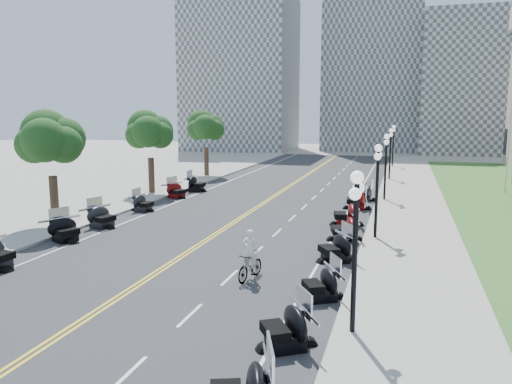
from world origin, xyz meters
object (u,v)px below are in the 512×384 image
(bicycle, at_px, (250,266))
(flagpole, at_px, (510,133))
(motorcycle_n_3, at_px, (286,325))
(cyclist_rider, at_px, (250,231))

(bicycle, bearing_deg, flagpole, 74.04)
(motorcycle_n_3, height_order, bicycle, motorcycle_n_3)
(flagpole, bearing_deg, motorcycle_n_3, -109.64)
(flagpole, height_order, cyclist_rider, flagpole)
(motorcycle_n_3, height_order, cyclist_rider, cyclist_rider)
(motorcycle_n_3, distance_m, bicycle, 6.01)
(flagpole, height_order, bicycle, flagpole)
(flagpole, relative_size, cyclist_rider, 5.67)
(cyclist_rider, bearing_deg, bicycle, -0.00)
(bicycle, bearing_deg, motorcycle_n_3, -50.79)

